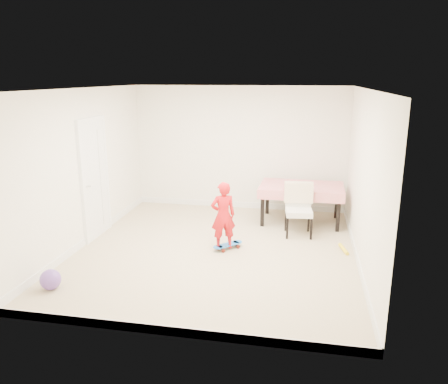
% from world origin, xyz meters
% --- Properties ---
extents(ground, '(5.00, 5.00, 0.00)m').
position_xyz_m(ground, '(0.00, 0.00, 0.00)').
color(ground, tan).
rests_on(ground, ground).
extents(ceiling, '(4.50, 5.00, 0.04)m').
position_xyz_m(ceiling, '(0.00, 0.00, 2.58)').
color(ceiling, white).
rests_on(ceiling, wall_back).
extents(wall_back, '(4.50, 0.04, 2.60)m').
position_xyz_m(wall_back, '(0.00, 2.48, 1.30)').
color(wall_back, white).
rests_on(wall_back, ground).
extents(wall_front, '(4.50, 0.04, 2.60)m').
position_xyz_m(wall_front, '(0.00, -2.48, 1.30)').
color(wall_front, white).
rests_on(wall_front, ground).
extents(wall_left, '(0.04, 5.00, 2.60)m').
position_xyz_m(wall_left, '(-2.23, 0.00, 1.30)').
color(wall_left, white).
rests_on(wall_left, ground).
extents(wall_right, '(0.04, 5.00, 2.60)m').
position_xyz_m(wall_right, '(2.23, 0.00, 1.30)').
color(wall_right, white).
rests_on(wall_right, ground).
extents(door, '(0.11, 0.94, 2.11)m').
position_xyz_m(door, '(-2.22, 0.30, 1.02)').
color(door, white).
rests_on(door, ground).
extents(baseboard_back, '(4.50, 0.02, 0.12)m').
position_xyz_m(baseboard_back, '(0.00, 2.49, 0.06)').
color(baseboard_back, white).
rests_on(baseboard_back, ground).
extents(baseboard_front, '(4.50, 0.02, 0.12)m').
position_xyz_m(baseboard_front, '(0.00, -2.49, 0.06)').
color(baseboard_front, white).
rests_on(baseboard_front, ground).
extents(baseboard_left, '(0.02, 5.00, 0.12)m').
position_xyz_m(baseboard_left, '(-2.24, 0.00, 0.06)').
color(baseboard_left, white).
rests_on(baseboard_left, ground).
extents(baseboard_right, '(0.02, 5.00, 0.12)m').
position_xyz_m(baseboard_right, '(2.24, 0.00, 0.06)').
color(baseboard_right, white).
rests_on(baseboard_right, ground).
extents(dining_table, '(1.61, 1.04, 0.74)m').
position_xyz_m(dining_table, '(1.34, 1.74, 0.37)').
color(dining_table, red).
rests_on(dining_table, ground).
extents(dining_chair, '(0.58, 0.65, 0.94)m').
position_xyz_m(dining_chair, '(1.31, 0.98, 0.47)').
color(dining_chair, beige).
rests_on(dining_chair, ground).
extents(skateboard, '(0.53, 0.54, 0.08)m').
position_xyz_m(skateboard, '(0.18, 0.10, 0.04)').
color(skateboard, blue).
rests_on(skateboard, ground).
extents(child, '(0.48, 0.41, 1.12)m').
position_xyz_m(child, '(0.11, 0.05, 0.56)').
color(child, red).
rests_on(child, ground).
extents(balloon, '(0.28, 0.28, 0.28)m').
position_xyz_m(balloon, '(-1.91, -1.74, 0.14)').
color(balloon, '#6944A5').
rests_on(balloon, ground).
extents(foam_toy, '(0.15, 0.40, 0.06)m').
position_xyz_m(foam_toy, '(2.07, 0.37, 0.03)').
color(foam_toy, yellow).
rests_on(foam_toy, ground).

